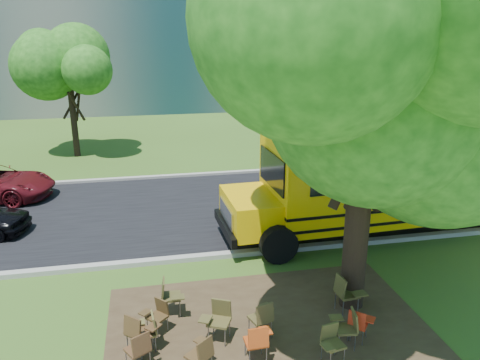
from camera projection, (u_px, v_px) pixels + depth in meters
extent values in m
plane|color=#334D18|center=(220.00, 319.00, 10.67)|extent=(160.00, 160.00, 0.00)
cube|color=#382819|center=(268.00, 326.00, 10.39)|extent=(7.00, 4.50, 0.03)
cube|color=black|center=(189.00, 209.00, 17.20)|extent=(80.00, 8.00, 0.04)
cube|color=gray|center=(203.00, 257.00, 13.45)|extent=(80.00, 0.25, 0.14)
cube|color=gray|center=(180.00, 176.00, 21.02)|extent=(80.00, 0.25, 0.14)
cylinder|color=black|center=(74.00, 123.00, 24.12)|extent=(0.32, 0.32, 3.50)
sphere|color=#195012|center=(69.00, 74.00, 23.38)|extent=(4.80, 4.80, 4.80)
cylinder|color=black|center=(326.00, 114.00, 24.64)|extent=(0.38, 0.38, 4.20)
sphere|color=#195012|center=(330.00, 57.00, 23.74)|extent=(5.60, 5.60, 5.60)
cylinder|color=black|center=(472.00, 118.00, 25.32)|extent=(0.34, 0.34, 3.60)
sphere|color=#195012|center=(480.00, 70.00, 24.55)|extent=(5.00, 5.00, 5.00)
cylinder|color=black|center=(358.00, 219.00, 10.54)|extent=(0.56, 0.56, 4.46)
sphere|color=#195012|center=(370.00, 68.00, 9.54)|extent=(7.20, 7.20, 7.20)
cube|color=#E5B007|center=(445.00, 169.00, 15.39)|extent=(12.05, 3.23, 2.66)
cube|color=black|center=(455.00, 160.00, 15.38)|extent=(11.40, 3.24, 0.65)
cube|color=#E5B007|center=(250.00, 211.00, 14.11)|extent=(1.51, 2.45, 1.03)
cube|color=black|center=(442.00, 189.00, 15.60)|extent=(12.07, 3.26, 0.09)
cube|color=black|center=(441.00, 200.00, 15.72)|extent=(12.07, 3.26, 0.09)
cylinder|color=black|center=(279.00, 245.00, 13.12)|extent=(1.10, 0.37, 1.09)
cylinder|color=black|center=(253.00, 211.00, 15.63)|extent=(1.10, 0.37, 1.09)
cube|color=#4E311B|center=(137.00, 350.00, 8.96)|extent=(0.55, 0.54, 0.05)
cube|color=#4E311B|center=(141.00, 345.00, 8.77)|extent=(0.39, 0.27, 0.39)
cube|color=#4E311B|center=(144.00, 336.00, 9.17)|extent=(0.32, 0.34, 0.03)
cylinder|color=slate|center=(126.00, 359.00, 9.04)|extent=(0.02, 0.02, 0.44)
cylinder|color=slate|center=(150.00, 360.00, 9.01)|extent=(0.02, 0.02, 0.44)
cube|color=#483019|center=(139.00, 332.00, 9.43)|extent=(0.60, 0.60, 0.05)
cube|color=#483019|center=(132.00, 327.00, 9.21)|extent=(0.38, 0.35, 0.42)
cube|color=#483019|center=(153.00, 327.00, 9.40)|extent=(0.36, 0.37, 0.03)
cylinder|color=slate|center=(139.00, 335.00, 9.74)|extent=(0.03, 0.03, 0.47)
cylinder|color=slate|center=(141.00, 350.00, 9.27)|extent=(0.03, 0.03, 0.47)
cube|color=#49331A|center=(199.00, 356.00, 8.79)|extent=(0.57, 0.57, 0.05)
cube|color=#49331A|center=(205.00, 350.00, 8.61)|extent=(0.37, 0.32, 0.40)
cube|color=#49331A|center=(202.00, 341.00, 9.01)|extent=(0.34, 0.35, 0.03)
cube|color=#4A4220|center=(219.00, 322.00, 9.76)|extent=(0.58, 0.57, 0.05)
cube|color=#4A4220|center=(221.00, 307.00, 9.87)|extent=(0.42, 0.27, 0.42)
cube|color=#4A4220|center=(205.00, 319.00, 9.65)|extent=(0.34, 0.36, 0.03)
cylinder|color=slate|center=(225.00, 338.00, 9.63)|extent=(0.03, 0.03, 0.47)
cylinder|color=slate|center=(214.00, 325.00, 10.04)|extent=(0.03, 0.03, 0.47)
cube|color=#A73C11|center=(256.00, 342.00, 9.16)|extent=(0.44, 0.42, 0.05)
cube|color=#A73C11|center=(258.00, 338.00, 8.92)|extent=(0.41, 0.11, 0.41)
cube|color=#A73C11|center=(266.00, 331.00, 9.31)|extent=(0.23, 0.29, 0.03)
cylinder|color=slate|center=(245.00, 348.00, 9.35)|extent=(0.02, 0.02, 0.45)
cylinder|color=slate|center=(267.00, 356.00, 9.11)|extent=(0.02, 0.02, 0.45)
cube|color=#4D4821|center=(333.00, 345.00, 9.13)|extent=(0.45, 0.44, 0.05)
cube|color=#4D4821|center=(329.00, 331.00, 9.22)|extent=(0.38, 0.16, 0.37)
cube|color=#4D4821|center=(328.00, 347.00, 8.91)|extent=(0.25, 0.29, 0.03)
cylinder|color=slate|center=(344.00, 357.00, 9.12)|extent=(0.02, 0.02, 0.42)
cylinder|color=slate|center=(322.00, 351.00, 9.28)|extent=(0.02, 0.02, 0.42)
cube|color=#48421F|center=(345.00, 329.00, 9.57)|extent=(0.45, 0.47, 0.05)
cube|color=#48421F|center=(355.00, 320.00, 9.51)|extent=(0.15, 0.41, 0.40)
cube|color=#48421F|center=(336.00, 317.00, 9.75)|extent=(0.31, 0.26, 0.03)
cylinder|color=slate|center=(339.00, 344.00, 9.47)|extent=(0.02, 0.02, 0.45)
cylinder|color=slate|center=(350.00, 333.00, 9.81)|extent=(0.02, 0.02, 0.45)
cube|color=red|center=(358.00, 324.00, 9.81)|extent=(0.52, 0.51, 0.04)
cube|color=red|center=(357.00, 320.00, 9.61)|extent=(0.33, 0.29, 0.36)
cube|color=red|center=(370.00, 319.00, 9.79)|extent=(0.31, 0.32, 0.03)
cylinder|color=slate|center=(352.00, 326.00, 10.06)|extent=(0.02, 0.02, 0.40)
cylinder|color=slate|center=(363.00, 338.00, 9.67)|extent=(0.02, 0.02, 0.40)
cube|color=brown|center=(146.00, 332.00, 9.50)|extent=(0.41, 0.42, 0.05)
cube|color=brown|center=(154.00, 322.00, 9.48)|extent=(0.12, 0.38, 0.38)
cube|color=brown|center=(138.00, 322.00, 9.64)|extent=(0.28, 0.23, 0.03)
cylinder|color=slate|center=(140.00, 347.00, 9.38)|extent=(0.02, 0.02, 0.42)
cylinder|color=slate|center=(154.00, 335.00, 9.75)|extent=(0.02, 0.02, 0.42)
cube|color=#412E17|center=(157.00, 317.00, 10.04)|extent=(0.52, 0.52, 0.04)
cube|color=#412E17|center=(162.00, 306.00, 10.11)|extent=(0.31, 0.32, 0.36)
cube|color=#412E17|center=(145.00, 312.00, 10.03)|extent=(0.32, 0.31, 0.03)
cylinder|color=slate|center=(158.00, 331.00, 9.90)|extent=(0.02, 0.02, 0.40)
cylinder|color=slate|center=(157.00, 319.00, 10.30)|extent=(0.02, 0.02, 0.40)
cube|color=#453F1E|center=(172.00, 297.00, 10.71)|extent=(0.44, 0.46, 0.05)
cube|color=#453F1E|center=(163.00, 288.00, 10.61)|extent=(0.12, 0.42, 0.42)
cube|color=#453F1E|center=(178.00, 297.00, 10.46)|extent=(0.30, 0.24, 0.03)
cylinder|color=slate|center=(180.00, 301.00, 10.97)|extent=(0.02, 0.02, 0.47)
cylinder|color=slate|center=(164.00, 310.00, 10.59)|extent=(0.02, 0.02, 0.47)
cube|color=#493F1F|center=(260.00, 318.00, 9.91)|extent=(0.53, 0.52, 0.05)
cube|color=#493F1F|center=(265.00, 314.00, 9.69)|extent=(0.42, 0.22, 0.41)
cube|color=#493F1F|center=(266.00, 307.00, 10.10)|extent=(0.30, 0.34, 0.03)
cylinder|color=slate|center=(249.00, 326.00, 10.04)|extent=(0.02, 0.02, 0.46)
cylinder|color=slate|center=(271.00, 329.00, 9.92)|extent=(0.02, 0.02, 0.46)
cube|color=#413E1C|center=(347.00, 294.00, 10.75)|extent=(0.48, 0.50, 0.06)
cube|color=#413E1C|center=(340.00, 286.00, 10.62)|extent=(0.14, 0.45, 0.45)
cube|color=#413E1C|center=(360.00, 294.00, 10.51)|extent=(0.33, 0.27, 0.03)
cylinder|color=slate|center=(350.00, 298.00, 11.05)|extent=(0.03, 0.03, 0.50)
cylinder|color=slate|center=(343.00, 309.00, 10.60)|extent=(0.03, 0.03, 0.50)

